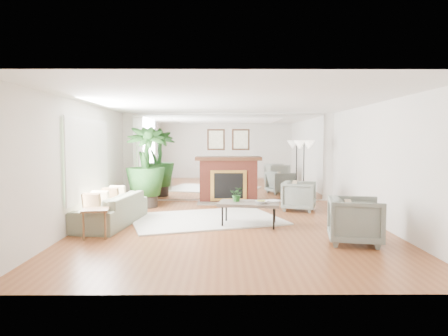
{
  "coord_description": "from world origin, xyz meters",
  "views": [
    {
      "loc": [
        -0.18,
        -7.87,
        1.74
      ],
      "look_at": [
        -0.14,
        0.6,
        1.14
      ],
      "focal_mm": 32.0,
      "sensor_mm": 36.0,
      "label": 1
    }
  ],
  "objects_px": {
    "fireplace": "(228,179)",
    "potted_ficus": "(146,164)",
    "sofa": "(112,210)",
    "side_table": "(95,213)",
    "floor_lamp": "(304,150)",
    "coffee_table": "(249,204)",
    "armchair_front": "(355,221)",
    "armchair_back": "(299,196)"
  },
  "relations": [
    {
      "from": "potted_ficus",
      "to": "side_table",
      "type": "bearing_deg",
      "value": -94.99
    },
    {
      "from": "coffee_table",
      "to": "fireplace",
      "type": "bearing_deg",
      "value": 96.62
    },
    {
      "from": "fireplace",
      "to": "side_table",
      "type": "xyz_separation_m",
      "value": [
        -2.44,
        -4.1,
        -0.23
      ]
    },
    {
      "from": "coffee_table",
      "to": "armchair_front",
      "type": "relative_size",
      "value": 1.53
    },
    {
      "from": "coffee_table",
      "to": "armchair_front",
      "type": "distance_m",
      "value": 2.19
    },
    {
      "from": "sofa",
      "to": "floor_lamp",
      "type": "bearing_deg",
      "value": 127.78
    },
    {
      "from": "floor_lamp",
      "to": "coffee_table",
      "type": "bearing_deg",
      "value": -120.84
    },
    {
      "from": "fireplace",
      "to": "side_table",
      "type": "relative_size",
      "value": 3.85
    },
    {
      "from": "coffee_table",
      "to": "armchair_back",
      "type": "height_order",
      "value": "armchair_back"
    },
    {
      "from": "fireplace",
      "to": "potted_ficus",
      "type": "bearing_deg",
      "value": -157.98
    },
    {
      "from": "armchair_front",
      "to": "coffee_table",
      "type": "bearing_deg",
      "value": 61.77
    },
    {
      "from": "armchair_back",
      "to": "floor_lamp",
      "type": "relative_size",
      "value": 0.46
    },
    {
      "from": "fireplace",
      "to": "armchair_front",
      "type": "relative_size",
      "value": 2.39
    },
    {
      "from": "side_table",
      "to": "sofa",
      "type": "bearing_deg",
      "value": 90.77
    },
    {
      "from": "armchair_front",
      "to": "potted_ficus",
      "type": "xyz_separation_m",
      "value": [
        -4.21,
        3.67,
        0.73
      ]
    },
    {
      "from": "armchair_back",
      "to": "side_table",
      "type": "xyz_separation_m",
      "value": [
        -4.16,
        -2.74,
        0.07
      ]
    },
    {
      "from": "potted_ficus",
      "to": "floor_lamp",
      "type": "xyz_separation_m",
      "value": [
        4.19,
        0.53,
        0.35
      ]
    },
    {
      "from": "armchair_front",
      "to": "potted_ficus",
      "type": "relative_size",
      "value": 0.41
    },
    {
      "from": "armchair_back",
      "to": "floor_lamp",
      "type": "xyz_separation_m",
      "value": [
        0.31,
        1.02,
        1.11
      ]
    },
    {
      "from": "coffee_table",
      "to": "armchair_back",
      "type": "bearing_deg",
      "value": 52.71
    },
    {
      "from": "sofa",
      "to": "armchair_back",
      "type": "xyz_separation_m",
      "value": [
        4.18,
        1.65,
        0.05
      ]
    },
    {
      "from": "armchair_front",
      "to": "sofa",
      "type": "bearing_deg",
      "value": 82.54
    },
    {
      "from": "fireplace",
      "to": "side_table",
      "type": "bearing_deg",
      "value": -120.7
    },
    {
      "from": "sofa",
      "to": "side_table",
      "type": "height_order",
      "value": "sofa"
    },
    {
      "from": "sofa",
      "to": "armchair_front",
      "type": "relative_size",
      "value": 2.49
    },
    {
      "from": "coffee_table",
      "to": "side_table",
      "type": "bearing_deg",
      "value": -161.18
    },
    {
      "from": "sofa",
      "to": "potted_ficus",
      "type": "relative_size",
      "value": 1.02
    },
    {
      "from": "sofa",
      "to": "potted_ficus",
      "type": "bearing_deg",
      "value": 179.16
    },
    {
      "from": "sofa",
      "to": "side_table",
      "type": "bearing_deg",
      "value": 7.83
    },
    {
      "from": "sofa",
      "to": "side_table",
      "type": "xyz_separation_m",
      "value": [
        0.01,
        -1.09,
        0.12
      ]
    },
    {
      "from": "sofa",
      "to": "armchair_back",
      "type": "bearing_deg",
      "value": 118.62
    },
    {
      "from": "coffee_table",
      "to": "sofa",
      "type": "bearing_deg",
      "value": 177.22
    },
    {
      "from": "potted_ficus",
      "to": "sofa",
      "type": "bearing_deg",
      "value": -97.9
    },
    {
      "from": "potted_ficus",
      "to": "floor_lamp",
      "type": "relative_size",
      "value": 1.21
    },
    {
      "from": "potted_ficus",
      "to": "floor_lamp",
      "type": "bearing_deg",
      "value": 7.19
    },
    {
      "from": "floor_lamp",
      "to": "fireplace",
      "type": "bearing_deg",
      "value": 170.49
    },
    {
      "from": "coffee_table",
      "to": "side_table",
      "type": "xyz_separation_m",
      "value": [
        -2.8,
        -0.95,
        -0.01
      ]
    },
    {
      "from": "fireplace",
      "to": "armchair_front",
      "type": "distance_m",
      "value": 4.99
    },
    {
      "from": "side_table",
      "to": "potted_ficus",
      "type": "bearing_deg",
      "value": 85.01
    },
    {
      "from": "floor_lamp",
      "to": "armchair_front",
      "type": "bearing_deg",
      "value": -89.83
    },
    {
      "from": "armchair_back",
      "to": "potted_ficus",
      "type": "bearing_deg",
      "value": 100.38
    },
    {
      "from": "side_table",
      "to": "potted_ficus",
      "type": "distance_m",
      "value": 3.31
    }
  ]
}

